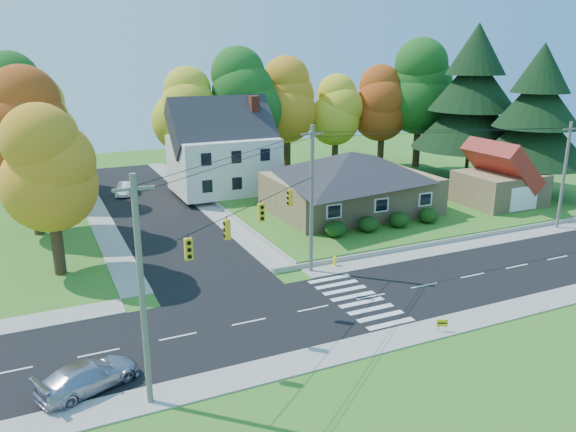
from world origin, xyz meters
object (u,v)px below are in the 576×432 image
silver_sedan (88,376)px  white_car (125,189)px  ranch_house (350,180)px  fire_hydrant (335,262)px

silver_sedan → white_car: size_ratio=1.15×
ranch_house → white_car: bearing=136.7°
silver_sedan → fire_hydrant: 19.15m
white_car → fire_hydrant: bearing=-50.8°
ranch_house → fire_hydrant: (-7.55, -10.65, -2.90)m
white_car → fire_hydrant: 28.79m
silver_sedan → fire_hydrant: (17.20, 8.41, -0.31)m
ranch_house → fire_hydrant: size_ratio=19.06×
white_car → fire_hydrant: (9.85, -27.06, -0.30)m
fire_hydrant → silver_sedan: bearing=-153.9°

